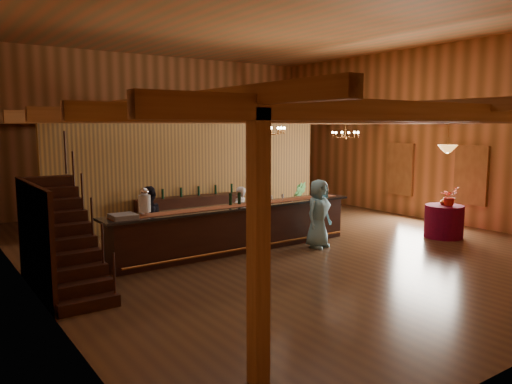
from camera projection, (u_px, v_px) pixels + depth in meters
floor at (278, 243)px, 12.89m from camera, size 14.00×14.00×0.00m
ceiling at (280, 23)px, 12.17m from camera, size 14.00×14.00×0.00m
wall_back at (163, 133)px, 18.23m from camera, size 12.00×0.10×5.50m
wall_left at (19, 140)px, 9.13m from camera, size 0.10×14.00×5.50m
wall_right at (428, 134)px, 15.93m from camera, size 0.10×14.00×5.50m
beam_grid at (267, 117)px, 12.88m from camera, size 11.90×13.90×0.39m
support_posts at (291, 183)px, 12.28m from camera, size 9.20×10.20×3.20m
partition_wall at (196, 174)px, 15.25m from camera, size 9.00×0.18×3.10m
window_right_front at (471, 175)px, 14.76m from camera, size 0.12×1.05×1.75m
window_right_back at (400, 169)px, 16.87m from camera, size 0.12×1.05×1.75m
staircase at (66, 237)px, 9.07m from camera, size 1.00×2.80×2.00m
backroom_boxes at (175, 198)px, 17.13m from camera, size 4.10×0.60×1.10m
tasting_bar at (237, 228)px, 12.00m from camera, size 6.64×0.95×1.12m
beverage_dispenser at (144, 202)px, 10.59m from camera, size 0.26×0.26×0.60m
glass_rack_tray at (123, 216)px, 10.24m from camera, size 0.50×0.50×0.10m
raffle_drum at (323, 190)px, 13.46m from camera, size 0.34×0.24×0.30m
bar_bottle_0 at (230, 199)px, 11.96m from camera, size 0.07×0.07×0.30m
bar_bottle_1 at (239, 198)px, 12.10m from camera, size 0.07×0.07×0.30m
bar_bottle_2 at (248, 198)px, 12.25m from camera, size 0.07×0.07×0.30m
backbar_shelf at (190, 212)px, 14.84m from camera, size 3.35×0.82×0.93m
round_table at (444, 221)px, 13.48m from camera, size 1.02×1.02×0.88m
chandelier_left at (269, 130)px, 12.32m from camera, size 0.80×0.80×0.46m
chandelier_right at (345, 134)px, 14.77m from camera, size 0.80×0.80×0.60m
pendant_lamp at (448, 149)px, 13.22m from camera, size 0.52×0.52×0.90m
bartender at (239, 215)px, 12.87m from camera, size 0.63×0.54×1.46m
staff_second at (148, 222)px, 11.46m from camera, size 1.00×0.95×1.63m
guest at (318, 214)px, 12.33m from camera, size 0.94×0.73×1.70m
floor_plant at (297, 200)px, 16.44m from camera, size 0.79×0.72×1.18m
table_flowers at (449, 196)px, 13.31m from camera, size 0.49×0.43×0.52m
table_vase at (443, 200)px, 13.48m from camera, size 0.16×0.16×0.28m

